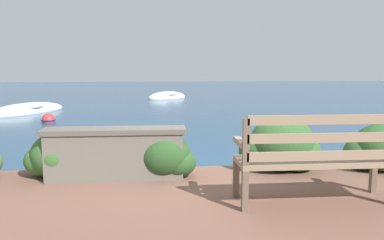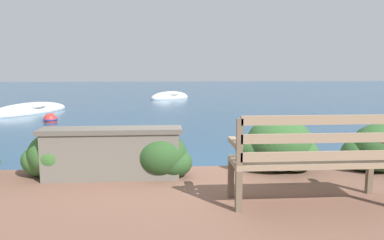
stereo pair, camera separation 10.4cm
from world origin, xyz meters
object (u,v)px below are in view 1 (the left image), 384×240
(rowboat_mid, at_px, (167,97))
(park_bench, at_px, (317,156))
(rowboat_nearest, at_px, (27,111))
(mooring_buoy, at_px, (48,120))

(rowboat_mid, bearing_deg, park_bench, -120.69)
(park_bench, xyz_separation_m, rowboat_mid, (-1.20, 16.14, -0.65))
(park_bench, relative_size, rowboat_nearest, 0.46)
(rowboat_nearest, xyz_separation_m, rowboat_mid, (5.13, 5.93, 0.01))
(rowboat_nearest, relative_size, rowboat_mid, 1.44)
(rowboat_nearest, distance_m, mooring_buoy, 2.86)
(park_bench, relative_size, rowboat_mid, 0.66)
(rowboat_nearest, bearing_deg, park_bench, -119.95)
(park_bench, bearing_deg, rowboat_mid, 89.62)
(park_bench, height_order, rowboat_mid, park_bench)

